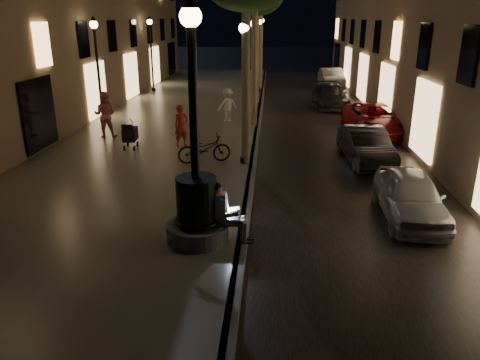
# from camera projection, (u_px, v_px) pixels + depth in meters

# --- Properties ---
(ground) EXTENTS (120.00, 120.00, 0.00)m
(ground) POSITION_uv_depth(u_px,v_px,m) (259.00, 124.00, 22.87)
(ground) COLOR black
(ground) RESTS_ON ground
(cobble_lane) EXTENTS (6.00, 45.00, 0.02)m
(cobble_lane) POSITION_uv_depth(u_px,v_px,m) (320.00, 125.00, 22.68)
(cobble_lane) COLOR black
(cobble_lane) RESTS_ON ground
(promenade) EXTENTS (8.00, 45.00, 0.20)m
(promenade) POSITION_uv_depth(u_px,v_px,m) (178.00, 121.00, 23.09)
(promenade) COLOR slate
(promenade) RESTS_ON ground
(curb_strip) EXTENTS (0.25, 45.00, 0.20)m
(curb_strip) POSITION_uv_depth(u_px,v_px,m) (259.00, 122.00, 22.84)
(curb_strip) COLOR #59595B
(curb_strip) RESTS_ON ground
(fountain_lamppost) EXTENTS (1.40, 1.40, 5.21)m
(fountain_lamppost) POSITION_uv_depth(u_px,v_px,m) (197.00, 198.00, 10.29)
(fountain_lamppost) COLOR #59595B
(fountain_lamppost) RESTS_ON promenade
(seated_man_laptop) EXTENTS (1.03, 0.35, 1.40)m
(seated_man_laptop) POSITION_uv_depth(u_px,v_px,m) (224.00, 211.00, 10.35)
(seated_man_laptop) COLOR tan
(seated_man_laptop) RESTS_ON promenade
(lamp_curb_a) EXTENTS (0.36, 0.36, 4.81)m
(lamp_curb_a) POSITION_uv_depth(u_px,v_px,m) (244.00, 74.00, 15.23)
(lamp_curb_a) COLOR black
(lamp_curb_a) RESTS_ON promenade
(lamp_curb_b) EXTENTS (0.36, 0.36, 4.81)m
(lamp_curb_b) POSITION_uv_depth(u_px,v_px,m) (254.00, 54.00, 22.76)
(lamp_curb_b) COLOR black
(lamp_curb_b) RESTS_ON promenade
(lamp_curb_c) EXTENTS (0.36, 0.36, 4.81)m
(lamp_curb_c) POSITION_uv_depth(u_px,v_px,m) (259.00, 45.00, 30.29)
(lamp_curb_c) COLOR black
(lamp_curb_c) RESTS_ON promenade
(lamp_curb_d) EXTENTS (0.36, 0.36, 4.81)m
(lamp_curb_d) POSITION_uv_depth(u_px,v_px,m) (262.00, 39.00, 37.82)
(lamp_curb_d) COLOR black
(lamp_curb_d) RESTS_ON promenade
(lamp_left_b) EXTENTS (0.36, 0.36, 4.81)m
(lamp_left_b) POSITION_uv_depth(u_px,v_px,m) (97.00, 57.00, 21.32)
(lamp_left_b) COLOR black
(lamp_left_b) RESTS_ON promenade
(lamp_left_c) EXTENTS (0.36, 0.36, 4.81)m
(lamp_left_c) POSITION_uv_depth(u_px,v_px,m) (151.00, 44.00, 30.73)
(lamp_left_c) COLOR black
(lamp_left_c) RESTS_ON promenade
(stroller) EXTENTS (0.53, 1.12, 1.13)m
(stroller) POSITION_uv_depth(u_px,v_px,m) (130.00, 134.00, 17.72)
(stroller) COLOR black
(stroller) RESTS_ON promenade
(car_front) EXTENTS (1.56, 3.65, 1.23)m
(car_front) POSITION_uv_depth(u_px,v_px,m) (410.00, 196.00, 12.06)
(car_front) COLOR #AAABB1
(car_front) RESTS_ON ground
(car_second) EXTENTS (1.61, 3.91, 1.26)m
(car_second) POSITION_uv_depth(u_px,v_px,m) (366.00, 146.00, 16.65)
(car_second) COLOR black
(car_second) RESTS_ON ground
(car_third) EXTENTS (2.50, 4.86, 1.31)m
(car_third) POSITION_uv_depth(u_px,v_px,m) (374.00, 119.00, 20.90)
(car_third) COLOR maroon
(car_third) RESTS_ON ground
(car_rear) EXTENTS (1.95, 4.43, 1.26)m
(car_rear) POSITION_uv_depth(u_px,v_px,m) (330.00, 96.00, 27.13)
(car_rear) COLOR #2E2E33
(car_rear) RESTS_ON ground
(car_fifth) EXTENTS (1.61, 4.35, 1.42)m
(car_fifth) POSITION_uv_depth(u_px,v_px,m) (331.00, 78.00, 34.11)
(car_fifth) COLOR #A0A19B
(car_fifth) RESTS_ON ground
(pedestrian_red) EXTENTS (0.71, 0.67, 1.63)m
(pedestrian_red) POSITION_uv_depth(u_px,v_px,m) (181.00, 126.00, 17.97)
(pedestrian_red) COLOR #C03B26
(pedestrian_red) RESTS_ON promenade
(pedestrian_pink) EXTENTS (0.97, 0.78, 1.90)m
(pedestrian_pink) POSITION_uv_depth(u_px,v_px,m) (105.00, 115.00, 19.34)
(pedestrian_pink) COLOR pink
(pedestrian_pink) RESTS_ON promenade
(pedestrian_white) EXTENTS (1.17, 1.00, 1.57)m
(pedestrian_white) POSITION_uv_depth(u_px,v_px,m) (227.00, 105.00, 22.40)
(pedestrian_white) COLOR silver
(pedestrian_white) RESTS_ON promenade
(bicycle) EXTENTS (1.95, 1.19, 0.97)m
(bicycle) POSITION_uv_depth(u_px,v_px,m) (204.00, 149.00, 16.09)
(bicycle) COLOR black
(bicycle) RESTS_ON promenade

